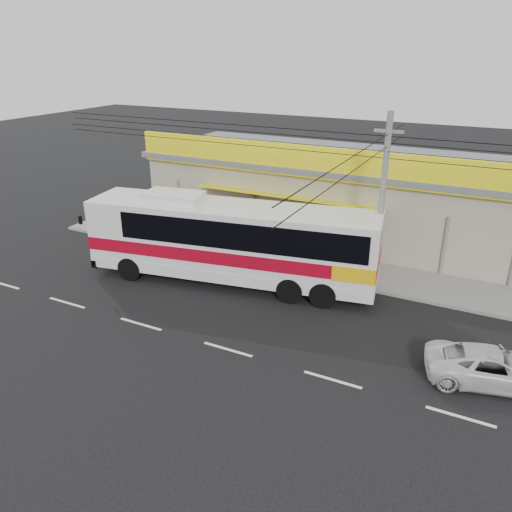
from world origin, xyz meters
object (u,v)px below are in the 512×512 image
(coach_bus, at_px, (235,238))
(utility_pole, at_px, (387,146))
(motorbike_red, at_px, (106,222))
(white_car, at_px, (493,367))
(motorbike_dark, at_px, (129,212))

(coach_bus, height_order, utility_pole, utility_pole)
(motorbike_red, height_order, white_car, motorbike_red)
(motorbike_dark, distance_m, white_car, 22.48)
(coach_bus, height_order, motorbike_dark, coach_bus)
(motorbike_dark, height_order, white_car, motorbike_dark)
(white_car, bearing_deg, motorbike_dark, 56.87)
(motorbike_red, distance_m, motorbike_dark, 2.20)
(coach_bus, distance_m, motorbike_dark, 11.14)
(white_car, relative_size, utility_pole, 0.12)
(motorbike_red, height_order, utility_pole, utility_pole)
(motorbike_red, bearing_deg, coach_bus, -90.02)
(motorbike_red, bearing_deg, utility_pole, -78.35)
(motorbike_dark, bearing_deg, white_car, -86.13)
(white_car, xyz_separation_m, utility_pole, (-5.15, 4.81, 5.93))
(motorbike_red, bearing_deg, motorbike_dark, 16.47)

